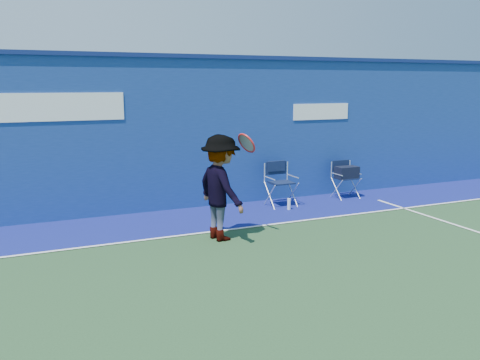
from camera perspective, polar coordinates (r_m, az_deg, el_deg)
name	(u,v)px	position (r m, az deg, el deg)	size (l,w,h in m)	color
ground	(284,311)	(5.91, 4.95, -14.43)	(80.00, 80.00, 0.00)	#244424
stadium_wall	(160,133)	(10.26, -8.92, 5.27)	(24.00, 0.50, 3.08)	navy
out_of_bounds_strip	(178,221)	(9.49, -6.94, -4.63)	(24.00, 1.80, 0.01)	navy
court_lines	(261,290)	(6.39, 2.33, -12.27)	(24.00, 12.00, 0.01)	white
directors_chair_left	(281,191)	(10.60, 4.58, -1.29)	(0.54, 0.50, 0.91)	silver
directors_chair_right	(346,183)	(11.52, 11.78, -0.30)	(0.49, 0.44, 0.82)	silver
water_bottle	(289,204)	(10.30, 5.52, -2.72)	(0.07, 0.07, 0.24)	white
tennis_player	(221,188)	(8.19, -2.16, -0.85)	(0.96, 1.21, 1.74)	#EA4738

